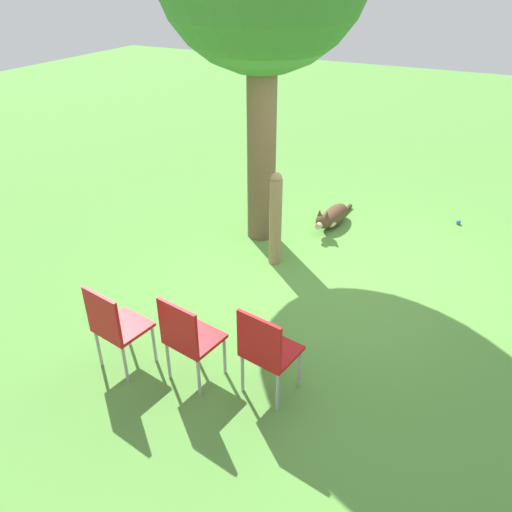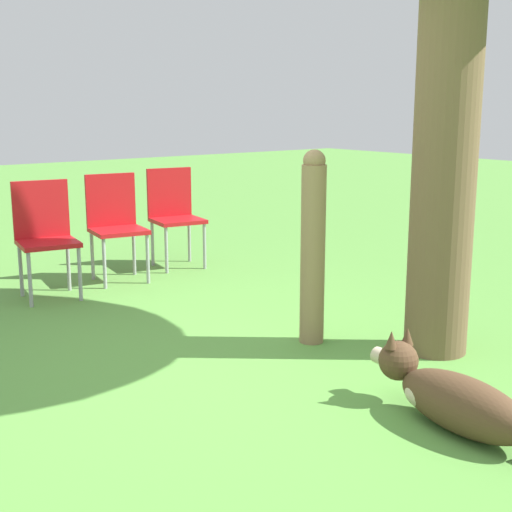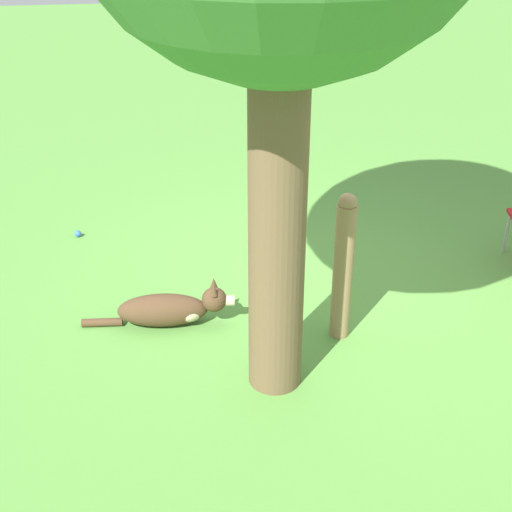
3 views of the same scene
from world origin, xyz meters
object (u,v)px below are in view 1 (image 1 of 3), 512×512
object	(u,v)px
red_chair_0	(266,349)
red_chair_2	(115,324)
dog	(332,217)
red_chair_1	(188,336)
fence_post	(275,219)
tennis_ball	(458,222)

from	to	relation	value
red_chair_0	red_chair_2	distance (m)	1.43
dog	red_chair_1	world-z (taller)	red_chair_1
fence_post	red_chair_2	bearing A→B (deg)	168.66
red_chair_0	tennis_ball	distance (m)	4.55
red_chair_1	fence_post	bearing A→B (deg)	14.79
tennis_ball	red_chair_1	bearing A→B (deg)	158.25
red_chair_1	tennis_ball	world-z (taller)	red_chair_1
red_chair_1	tennis_ball	xyz separation A→B (m)	(4.54, -1.81, -0.50)
fence_post	dog	bearing A→B (deg)	-13.73
dog	red_chair_2	size ratio (longest dim) A/B	1.37
dog	fence_post	bearing A→B (deg)	-9.31
red_chair_0	tennis_ball	xyz separation A→B (m)	(4.38, -1.11, -0.50)
red_chair_2	tennis_ball	distance (m)	5.35
dog	red_chair_0	bearing A→B (deg)	13.77
fence_post	tennis_ball	size ratio (longest dim) A/B	18.27
fence_post	red_chair_0	world-z (taller)	fence_post
fence_post	red_chair_2	world-z (taller)	fence_post
red_chair_1	red_chair_2	bearing A→B (deg)	112.69
red_chair_2	tennis_ball	bearing A→B (deg)	-18.31
dog	tennis_ball	size ratio (longest dim) A/B	18.52
red_chair_1	red_chair_0	bearing A→B (deg)	-67.31
tennis_ball	red_chair_2	bearing A→B (deg)	151.92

